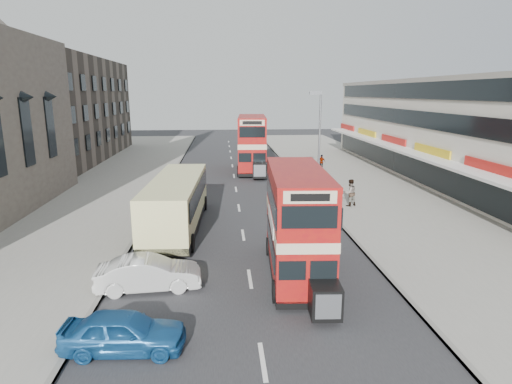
# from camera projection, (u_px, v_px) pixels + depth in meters

# --- Properties ---
(ground) EXTENTS (160.00, 160.00, 0.00)m
(ground) POSITION_uv_depth(u_px,v_px,m) (253.00, 300.00, 17.05)
(ground) COLOR #28282B
(ground) RESTS_ON ground
(road_surface) EXTENTS (12.00, 90.00, 0.01)m
(road_surface) POSITION_uv_depth(u_px,v_px,m) (236.00, 189.00, 36.47)
(road_surface) COLOR #28282B
(road_surface) RESTS_ON ground
(pavement_right) EXTENTS (12.00, 90.00, 0.15)m
(pavement_right) POSITION_uv_depth(u_px,v_px,m) (374.00, 186.00, 37.38)
(pavement_right) COLOR gray
(pavement_right) RESTS_ON ground
(pavement_left) EXTENTS (12.00, 90.00, 0.15)m
(pavement_left) POSITION_uv_depth(u_px,v_px,m) (91.00, 191.00, 35.52)
(pavement_left) COLOR gray
(pavement_left) RESTS_ON ground
(kerb_left) EXTENTS (0.20, 90.00, 0.16)m
(kerb_left) POSITION_uv_depth(u_px,v_px,m) (163.00, 190.00, 35.98)
(kerb_left) COLOR gray
(kerb_left) RESTS_ON ground
(kerb_right) EXTENTS (0.20, 90.00, 0.16)m
(kerb_right) POSITION_uv_depth(u_px,v_px,m) (307.00, 187.00, 36.92)
(kerb_right) COLOR gray
(kerb_right) RESTS_ON ground
(brick_terrace) EXTENTS (14.00, 28.00, 12.00)m
(brick_terrace) POSITION_uv_depth(u_px,v_px,m) (45.00, 110.00, 50.88)
(brick_terrace) COLOR #66594C
(brick_terrace) RESTS_ON ground
(commercial_row) EXTENTS (9.90, 46.20, 9.30)m
(commercial_row) POSITION_uv_depth(u_px,v_px,m) (455.00, 130.00, 38.89)
(commercial_row) COLOR beige
(commercial_row) RESTS_ON ground
(street_lamp) EXTENTS (1.00, 0.20, 8.12)m
(street_lamp) POSITION_uv_depth(u_px,v_px,m) (319.00, 135.00, 33.94)
(street_lamp) COLOR slate
(street_lamp) RESTS_ON ground
(bus_main) EXTENTS (2.74, 8.56, 4.65)m
(bus_main) POSITION_uv_depth(u_px,v_px,m) (297.00, 222.00, 18.96)
(bus_main) COLOR black
(bus_main) RESTS_ON ground
(bus_second) EXTENTS (3.30, 10.13, 5.50)m
(bus_second) POSITION_uv_depth(u_px,v_px,m) (252.00, 143.00, 44.36)
(bus_second) COLOR black
(bus_second) RESTS_ON ground
(coach) EXTENTS (3.24, 10.84, 2.84)m
(coach) POSITION_uv_depth(u_px,v_px,m) (177.00, 201.00, 25.77)
(coach) COLOR black
(coach) RESTS_ON ground
(car_left_near) EXTENTS (4.00, 1.81, 1.33)m
(car_left_near) POSITION_uv_depth(u_px,v_px,m) (124.00, 332.00, 13.58)
(car_left_near) COLOR #1A538F
(car_left_near) RESTS_ON ground
(car_left_front) EXTENTS (4.40, 1.85, 1.41)m
(car_left_front) POSITION_uv_depth(u_px,v_px,m) (149.00, 273.00, 17.85)
(car_left_front) COLOR silver
(car_left_front) RESTS_ON ground
(car_right_a) EXTENTS (4.74, 2.14, 1.35)m
(car_right_a) POSITION_uv_depth(u_px,v_px,m) (306.00, 194.00, 31.90)
(car_right_a) COLOR maroon
(car_right_a) RESTS_ON ground
(car_right_b) EXTENTS (4.83, 2.31, 1.33)m
(car_right_b) POSITION_uv_depth(u_px,v_px,m) (299.00, 181.00, 36.73)
(car_right_b) COLOR #E04616
(car_right_b) RESTS_ON ground
(pedestrian_near) EXTENTS (0.84, 0.70, 1.95)m
(pedestrian_near) POSITION_uv_depth(u_px,v_px,m) (350.00, 192.00, 30.43)
(pedestrian_near) COLOR gray
(pedestrian_near) RESTS_ON pavement_right
(pedestrian_far) EXTENTS (0.95, 0.55, 1.52)m
(pedestrian_far) POSITION_uv_depth(u_px,v_px,m) (321.00, 162.00, 45.09)
(pedestrian_far) COLOR gray
(pedestrian_far) RESTS_ON pavement_right
(cyclist) EXTENTS (0.75, 1.68, 2.13)m
(cyclist) POSITION_uv_depth(u_px,v_px,m) (280.00, 182.00, 35.95)
(cyclist) COLOR gray
(cyclist) RESTS_ON ground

